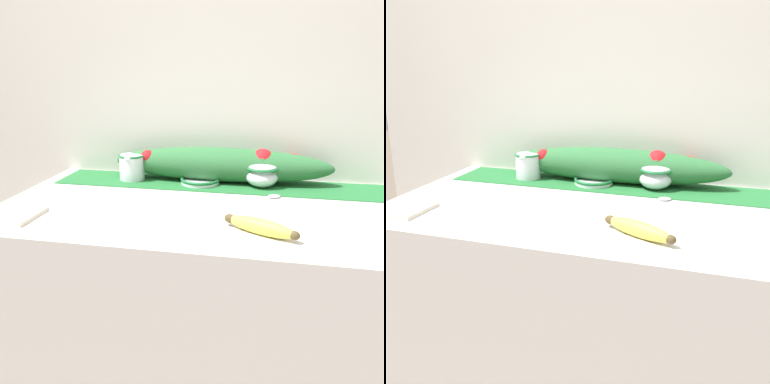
{
  "view_description": "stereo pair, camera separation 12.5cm",
  "coord_description": "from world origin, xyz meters",
  "views": [
    {
      "loc": [
        0.2,
        -1.21,
        1.32
      ],
      "look_at": [
        -0.04,
        -0.03,
        0.96
      ],
      "focal_mm": 40.0,
      "sensor_mm": 36.0,
      "label": 1
    },
    {
      "loc": [
        0.32,
        -1.18,
        1.32
      ],
      "look_at": [
        -0.04,
        -0.03,
        0.96
      ],
      "focal_mm": 40.0,
      "sensor_mm": 36.0,
      "label": 2
    }
  ],
  "objects": [
    {
      "name": "poinsettia_garland",
      "position": [
        0.0,
        0.27,
        0.97
      ],
      "size": [
        0.79,
        0.13,
        0.13
      ],
      "color": "#2D6B38",
      "rests_on": "countertop"
    },
    {
      "name": "countertop",
      "position": [
        0.0,
        0.0,
        0.45
      ],
      "size": [
        1.26,
        0.69,
        0.91
      ],
      "primitive_type": "cube",
      "color": "silver",
      "rests_on": "ground_plane"
    },
    {
      "name": "small_dish",
      "position": [
        -0.07,
        0.23,
        0.92
      ],
      "size": [
        0.14,
        0.14,
        0.02
      ],
      "color": "white",
      "rests_on": "countertop"
    },
    {
      "name": "sugar_bowl",
      "position": [
        0.15,
        0.23,
        0.96
      ],
      "size": [
        0.11,
        0.11,
        0.1
      ],
      "color": "white",
      "rests_on": "countertop"
    },
    {
      "name": "back_wall",
      "position": [
        0.0,
        0.36,
        1.2
      ],
      "size": [
        2.06,
        0.04,
        2.4
      ],
      "primitive_type": "cube",
      "color": "silver",
      "rests_on": "ground_plane"
    },
    {
      "name": "table_runner",
      "position": [
        0.0,
        0.23,
        0.91
      ],
      "size": [
        1.16,
        0.21,
        0.0
      ],
      "primitive_type": "cube",
      "color": "#236B33",
      "rests_on": "countertop"
    },
    {
      "name": "cream_pitcher",
      "position": [
        -0.32,
        0.23,
        0.96
      ],
      "size": [
        0.1,
        0.11,
        0.1
      ],
      "color": "white",
      "rests_on": "countertop"
    },
    {
      "name": "napkin_stack",
      "position": [
        -0.52,
        -0.21,
        0.91
      ],
      "size": [
        0.14,
        0.14,
        0.01
      ],
      "primitive_type": "cube",
      "rotation": [
        0.0,
        0.0,
        -0.01
      ],
      "color": "silver",
      "rests_on": "countertop"
    },
    {
      "name": "spoon",
      "position": [
        0.19,
        0.12,
        0.91
      ],
      "size": [
        0.15,
        0.07,
        0.01
      ],
      "rotation": [
        0.0,
        0.0,
        0.33
      ],
      "color": "silver",
      "rests_on": "countertop"
    },
    {
      "name": "banana",
      "position": [
        0.17,
        -0.2,
        0.93
      ],
      "size": [
        0.2,
        0.13,
        0.04
      ],
      "rotation": [
        0.0,
        0.0,
        -0.47
      ],
      "color": "#DBCC4C",
      "rests_on": "countertop"
    }
  ]
}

